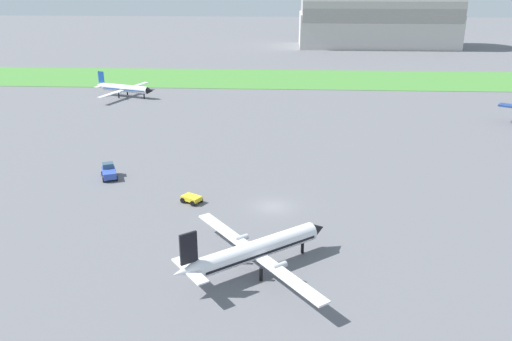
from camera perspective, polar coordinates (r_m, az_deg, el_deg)
The scene contains 7 objects.
ground_plane at distance 65.91m, azimuth 1.89°, elevation -3.94°, with size 600.00×600.00×0.00m, color slate.
grass_taxiway_strip at distance 146.65m, azimuth 2.73°, elevation 9.94°, with size 360.00×28.00×0.08m, color #478438.
airplane_taxiing_turboprop at distance 128.21m, azimuth -14.14°, elevation 8.68°, with size 15.47×17.88×5.56m.
airplane_foreground_turboprop at distance 51.52m, azimuth -0.10°, elevation -8.62°, with size 15.22×17.14×6.17m.
pushback_tug_near_gate at distance 77.51m, azimuth -15.72°, elevation -0.13°, with size 3.12×4.01×1.95m.
baggage_cart_midfield at distance 67.27m, azimuth -7.03°, elevation -3.03°, with size 2.94×2.73×0.90m.
hangar_distant at distance 216.70m, azimuth 13.14°, elevation 16.25°, with size 60.26×25.95×28.09m.
Camera 1 is at (1.18, -59.86, 27.55)m, focal length 36.76 mm.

